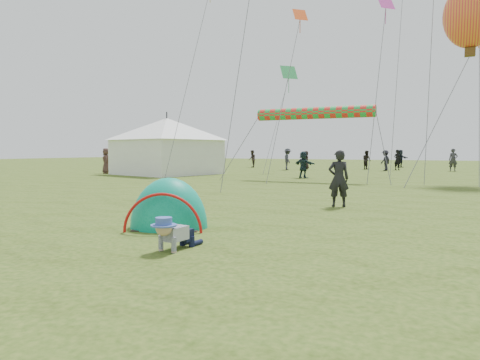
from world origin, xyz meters
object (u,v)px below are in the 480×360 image
at_px(standing_adult, 339,179).
at_px(balloon_kite, 471,19).
at_px(crawling_toddler, 173,233).
at_px(popup_tent, 169,227).
at_px(event_marquee, 167,144).

relative_size(standing_adult, balloon_kite, 0.45).
relative_size(crawling_toddler, standing_adult, 0.46).
height_order(crawling_toddler, standing_adult, standing_adult).
bearing_deg(balloon_kite, crawling_toddler, -104.20).
xyz_separation_m(crawling_toddler, popup_tent, (-1.28, 1.69, -0.29)).
xyz_separation_m(crawling_toddler, balloon_kite, (4.80, 18.98, 7.92)).
relative_size(event_marquee, balloon_kite, 1.61).
distance_m(crawling_toddler, standing_adult, 6.73).
relative_size(standing_adult, event_marquee, 0.28).
bearing_deg(balloon_kite, popup_tent, -109.38).
height_order(popup_tent, balloon_kite, balloon_kite).
bearing_deg(popup_tent, standing_adult, 40.60).
bearing_deg(event_marquee, standing_adult, -24.90).
bearing_deg(event_marquee, crawling_toddler, -39.92).
xyz_separation_m(popup_tent, balloon_kite, (6.08, 17.29, 8.21)).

